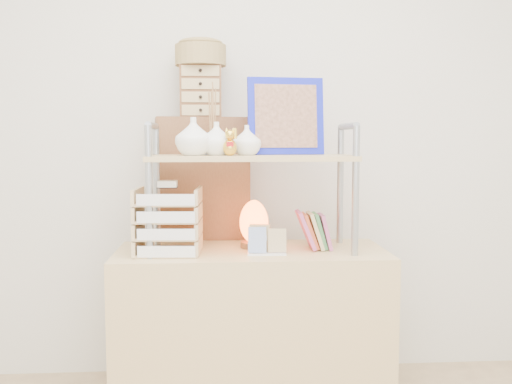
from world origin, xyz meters
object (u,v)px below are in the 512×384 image
(cabinet, at_px, (202,251))
(salt_lamp, at_px, (254,223))
(letter_tray, at_px, (168,225))
(desk, at_px, (252,332))

(cabinet, bearing_deg, salt_lamp, -59.83)
(cabinet, distance_m, letter_tray, 0.49)
(desk, relative_size, letter_tray, 3.79)
(letter_tray, height_order, salt_lamp, letter_tray)
(desk, height_order, letter_tray, letter_tray)
(letter_tray, bearing_deg, salt_lamp, 17.82)
(desk, xyz_separation_m, letter_tray, (-0.36, -0.06, 0.50))
(cabinet, xyz_separation_m, salt_lamp, (0.24, -0.31, 0.19))
(desk, distance_m, cabinet, 0.53)
(desk, distance_m, letter_tray, 0.62)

